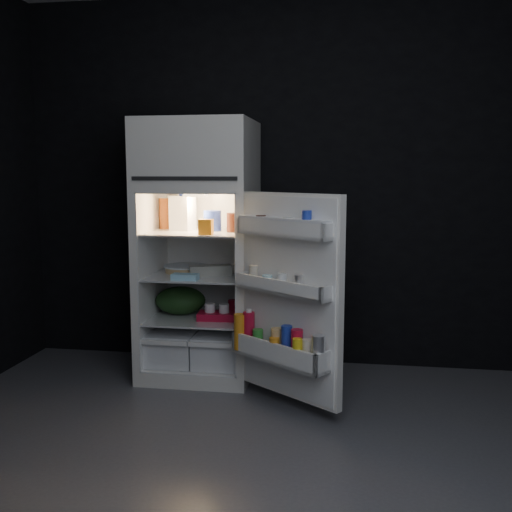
% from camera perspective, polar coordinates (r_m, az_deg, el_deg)
% --- Properties ---
extents(floor, '(4.00, 3.40, 0.00)m').
position_cam_1_polar(floor, '(3.11, -0.39, -19.37)').
color(floor, '#58585D').
rests_on(floor, ground).
extents(wall_back, '(4.00, 0.00, 2.70)m').
position_cam_1_polar(wall_back, '(4.45, 3.23, 6.95)').
color(wall_back, black).
rests_on(wall_back, ground).
extents(wall_front, '(4.00, 0.00, 2.70)m').
position_cam_1_polar(wall_front, '(1.12, -14.93, 3.86)').
color(wall_front, black).
rests_on(wall_front, ground).
extents(refrigerator, '(0.76, 0.71, 1.78)m').
position_cam_1_polar(refrigerator, '(4.20, -5.38, 1.48)').
color(refrigerator, white).
rests_on(refrigerator, ground).
extents(fridge_door, '(0.69, 0.59, 1.22)m').
position_cam_1_polar(fridge_door, '(3.54, 2.94, -4.21)').
color(fridge_door, white).
rests_on(fridge_door, ground).
extents(milk_jug, '(0.17, 0.17, 0.24)m').
position_cam_1_polar(milk_jug, '(4.21, -7.01, 4.07)').
color(milk_jug, white).
rests_on(milk_jug, refrigerator).
extents(mayo_jar, '(0.12, 0.12, 0.14)m').
position_cam_1_polar(mayo_jar, '(4.16, -4.16, 3.37)').
color(mayo_jar, '#1D339D').
rests_on(mayo_jar, refrigerator).
extents(jam_jar, '(0.12, 0.12, 0.13)m').
position_cam_1_polar(jam_jar, '(4.07, -2.13, 3.22)').
color(jam_jar, black).
rests_on(jam_jar, refrigerator).
extents(amber_bottle, '(0.10, 0.10, 0.22)m').
position_cam_1_polar(amber_bottle, '(4.34, -8.68, 4.01)').
color(amber_bottle, '#CA5D20').
rests_on(amber_bottle, refrigerator).
extents(small_carton, '(0.09, 0.07, 0.10)m').
position_cam_1_polar(small_carton, '(3.91, -4.80, 2.77)').
color(small_carton, orange).
rests_on(small_carton, refrigerator).
extents(egg_carton, '(0.31, 0.20, 0.07)m').
position_cam_1_polar(egg_carton, '(4.12, -4.36, -1.38)').
color(egg_carton, gray).
rests_on(egg_carton, refrigerator).
extents(pie, '(0.32, 0.32, 0.04)m').
position_cam_1_polar(pie, '(4.27, -6.70, -1.29)').
color(pie, tan).
rests_on(pie, refrigerator).
extents(flat_package, '(0.18, 0.09, 0.04)m').
position_cam_1_polar(flat_package, '(3.97, -6.77, -1.98)').
color(flat_package, '#97D1EA').
rests_on(flat_package, refrigerator).
extents(wrapped_pkg, '(0.12, 0.10, 0.05)m').
position_cam_1_polar(wrapped_pkg, '(4.24, -2.09, -1.23)').
color(wrapped_pkg, beige).
rests_on(wrapped_pkg, refrigerator).
extents(produce_bag, '(0.44, 0.40, 0.20)m').
position_cam_1_polar(produce_bag, '(4.31, -7.20, -4.21)').
color(produce_bag, '#193815').
rests_on(produce_bag, refrigerator).
extents(yogurt_tray, '(0.29, 0.17, 0.05)m').
position_cam_1_polar(yogurt_tray, '(4.13, -3.60, -5.72)').
color(yogurt_tray, '#B40F2C').
rests_on(yogurt_tray, refrigerator).
extents(small_can_red, '(0.08, 0.08, 0.09)m').
position_cam_1_polar(small_can_red, '(4.34, -2.24, -4.78)').
color(small_can_red, '#B40F2C').
rests_on(small_can_red, refrigerator).
extents(small_can_silver, '(0.08, 0.08, 0.09)m').
position_cam_1_polar(small_can_silver, '(4.32, -1.34, -4.84)').
color(small_can_silver, silver).
rests_on(small_can_silver, refrigerator).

